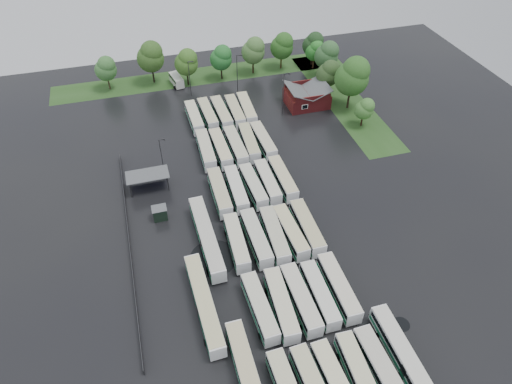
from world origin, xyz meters
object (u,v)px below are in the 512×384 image
object	(u,v)px
brick_building	(307,98)
minibus	(177,80)
artic_bus_west_a	(249,382)
artic_bus_east	(407,364)

from	to	relation	value
brick_building	minibus	xyz separation A→B (m)	(-29.56, 18.96, -0.42)
artic_bus_west_a	brick_building	bearing A→B (deg)	63.21
brick_building	minibus	world-z (taller)	brick_building
artic_bus_west_a	minibus	bearing A→B (deg)	87.61
artic_bus_west_a	artic_bus_east	bearing A→B (deg)	-9.46
artic_bus_east	minibus	size ratio (longest dim) A/B	2.76
minibus	brick_building	bearing A→B (deg)	-43.51
artic_bus_east	minibus	xyz separation A→B (m)	(-17.75, 87.97, -0.34)
brick_building	artic_bus_west_a	world-z (taller)	brick_building
artic_bus_west_a	artic_bus_east	size ratio (longest dim) A/B	1.00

